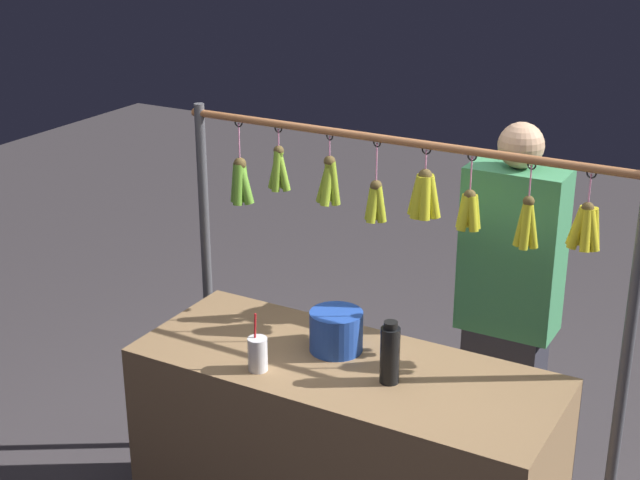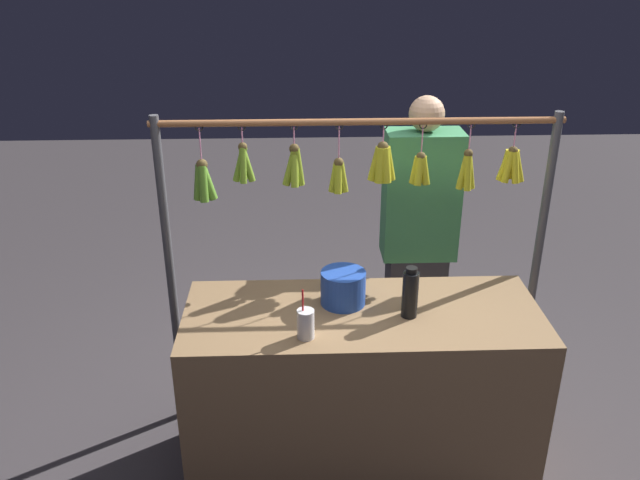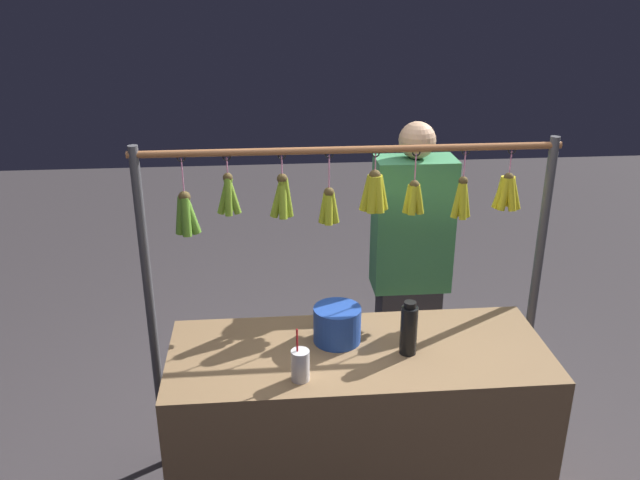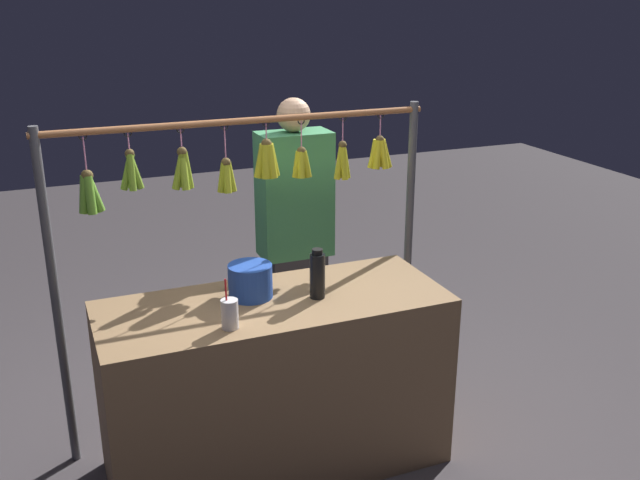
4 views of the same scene
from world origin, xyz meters
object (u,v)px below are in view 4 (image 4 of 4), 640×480
(blue_bucket, at_px, (250,281))
(vendor_person, at_px, (295,248))
(drink_cup, at_px, (230,314))
(water_bottle, at_px, (317,275))

(blue_bucket, height_order, vendor_person, vendor_person)
(drink_cup, relative_size, vendor_person, 0.13)
(blue_bucket, height_order, drink_cup, drink_cup)
(drink_cup, distance_m, vendor_person, 1.14)
(blue_bucket, distance_m, vendor_person, 0.81)
(water_bottle, relative_size, drink_cup, 1.07)
(blue_bucket, bearing_deg, vendor_person, -125.15)
(water_bottle, height_order, drink_cup, water_bottle)
(vendor_person, bearing_deg, drink_cup, 55.72)
(drink_cup, height_order, vendor_person, vendor_person)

